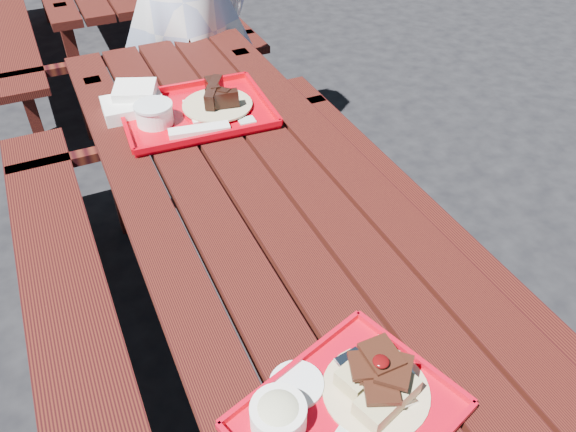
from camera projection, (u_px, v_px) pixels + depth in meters
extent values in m
plane|color=black|center=(271.00, 365.00, 2.03)|extent=(60.00, 60.00, 0.00)
cube|color=#41150C|center=(160.00, 240.00, 1.46)|extent=(0.14, 2.40, 0.04)
cube|color=#41150C|center=(214.00, 224.00, 1.51)|extent=(0.14, 2.40, 0.04)
cube|color=#41150C|center=(265.00, 209.00, 1.56)|extent=(0.14, 2.40, 0.04)
cube|color=#41150C|center=(313.00, 195.00, 1.61)|extent=(0.14, 2.40, 0.04)
cube|color=#41150C|center=(359.00, 182.00, 1.66)|extent=(0.14, 2.40, 0.04)
cube|color=#41150C|center=(77.00, 348.00, 1.57)|extent=(0.25, 2.40, 0.04)
cube|color=#41150C|center=(57.00, 227.00, 2.29)|extent=(0.06, 0.06, 0.42)
cube|color=#41150C|center=(422.00, 231.00, 1.94)|extent=(0.25, 2.40, 0.04)
cube|color=#41150C|center=(311.00, 159.00, 2.66)|extent=(0.06, 0.06, 0.42)
cube|color=#41150C|center=(112.00, 162.00, 2.36)|extent=(0.06, 0.06, 0.75)
cube|color=#41150C|center=(245.00, 130.00, 2.55)|extent=(0.06, 0.06, 0.75)
cube|color=#41150C|center=(180.00, 135.00, 2.42)|extent=(1.40, 0.06, 0.04)
cube|color=#41150C|center=(6.00, 13.00, 3.51)|extent=(0.25, 2.40, 0.04)
cube|color=#41150C|center=(30.00, 105.00, 3.07)|extent=(0.06, 0.06, 0.42)
cube|color=#41150C|center=(7.00, 5.00, 4.23)|extent=(0.06, 0.06, 0.42)
cube|color=#41150C|center=(229.00, 65.00, 3.44)|extent=(0.06, 0.06, 0.42)
cube|color=#41150C|center=(78.00, 76.00, 2.97)|extent=(0.06, 0.06, 0.75)
cube|color=#41150C|center=(188.00, 56.00, 3.16)|extent=(0.06, 0.06, 0.75)
cube|color=#41150C|center=(133.00, 56.00, 3.03)|extent=(1.40, 0.06, 0.04)
cube|color=red|center=(348.00, 418.00, 1.05)|extent=(0.46, 0.40, 0.01)
cube|color=red|center=(294.00, 364.00, 1.12)|extent=(0.37, 0.13, 0.02)
cube|color=red|center=(412.00, 356.00, 1.14)|extent=(0.10, 0.29, 0.02)
cylinder|color=#C9B38A|center=(376.00, 390.00, 1.08)|extent=(0.21, 0.21, 0.01)
cube|color=tan|center=(387.00, 397.00, 1.04)|extent=(0.14, 0.10, 0.04)
cube|color=tan|center=(368.00, 368.00, 1.09)|extent=(0.14, 0.10, 0.04)
ellipsoid|color=#480607|center=(382.00, 358.00, 1.02)|extent=(0.03, 0.03, 0.01)
cylinder|color=white|center=(278.00, 415.00, 1.02)|extent=(0.10, 0.10, 0.05)
ellipsoid|color=beige|center=(278.00, 411.00, 1.01)|extent=(0.09, 0.09, 0.04)
cylinder|color=white|center=(296.00, 384.00, 1.09)|extent=(0.11, 0.11, 0.01)
cube|color=#C4000E|center=(196.00, 114.00, 1.91)|extent=(0.50, 0.40, 0.01)
cube|color=#C4000E|center=(183.00, 86.00, 2.03)|extent=(0.48, 0.04, 0.02)
cube|color=#C4000E|center=(210.00, 137.00, 1.77)|extent=(0.48, 0.04, 0.02)
cube|color=#C4000E|center=(262.00, 97.00, 1.97)|extent=(0.03, 0.37, 0.02)
cube|color=#C4000E|center=(124.00, 123.00, 1.83)|extent=(0.03, 0.37, 0.02)
cube|color=white|center=(211.00, 108.00, 1.92)|extent=(0.17, 0.17, 0.01)
cylinder|color=tan|center=(217.00, 105.00, 1.92)|extent=(0.24, 0.24, 0.01)
cylinder|color=white|center=(154.00, 115.00, 1.83)|extent=(0.12, 0.12, 0.06)
cylinder|color=silver|center=(153.00, 106.00, 1.81)|extent=(0.13, 0.13, 0.01)
cube|color=white|center=(199.00, 130.00, 1.80)|extent=(0.20, 0.08, 0.02)
cube|color=silver|center=(247.00, 120.00, 1.86)|extent=(0.06, 0.05, 0.00)
cube|color=white|center=(134.00, 106.00, 1.91)|extent=(0.21, 0.16, 0.05)
cube|color=white|center=(135.00, 91.00, 1.91)|extent=(0.17, 0.15, 0.04)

